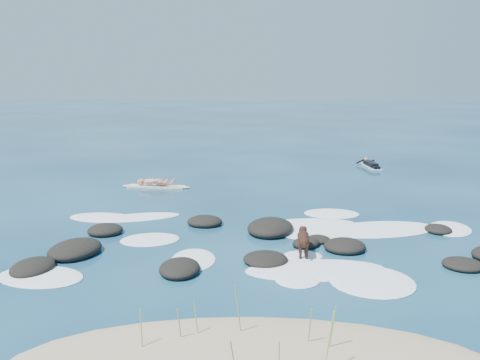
{
  "coord_description": "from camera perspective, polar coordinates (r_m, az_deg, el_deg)",
  "views": [
    {
      "loc": [
        -0.07,
        -16.35,
        5.08
      ],
      "look_at": [
        -0.49,
        4.0,
        0.9
      ],
      "focal_mm": 40.0,
      "sensor_mm": 36.0,
      "label": 1
    }
  ],
  "objects": [
    {
      "name": "breaking_foam",
      "position": [
        16.4,
        4.38,
        -6.43
      ],
      "size": [
        13.98,
        8.4,
        0.12
      ],
      "color": "white",
      "rests_on": "ground"
    },
    {
      "name": "reef_rocks",
      "position": [
        15.69,
        0.49,
        -6.87
      ],
      "size": [
        13.88,
        5.71,
        0.54
      ],
      "color": "black",
      "rests_on": "ground"
    },
    {
      "name": "paddling_surfer_rig",
      "position": [
        29.34,
        13.74,
        1.58
      ],
      "size": [
        1.06,
        2.4,
        0.41
      ],
      "rotation": [
        0.0,
        0.0,
        1.7
      ],
      "color": "silver",
      "rests_on": "ground"
    },
    {
      "name": "dog",
      "position": [
        14.93,
        6.78,
        -6.22
      ],
      "size": [
        0.36,
        1.26,
        0.8
      ],
      "rotation": [
        0.0,
        0.0,
        1.52
      ],
      "color": "black",
      "rests_on": "ground"
    },
    {
      "name": "ground",
      "position": [
        17.12,
        1.36,
        -5.66
      ],
      "size": [
        160.0,
        160.0,
        0.0
      ],
      "primitive_type": "plane",
      "color": "#0A2642",
      "rests_on": "ground"
    },
    {
      "name": "dune_grass",
      "position": [
        9.69,
        1.36,
        -16.12
      ],
      "size": [
        3.47,
        1.63,
        1.18
      ],
      "color": "#849749",
      "rests_on": "ground"
    },
    {
      "name": "standing_surfer_rig",
      "position": [
        23.76,
        -9.01,
        0.8
      ],
      "size": [
        3.06,
        0.77,
        1.74
      ],
      "rotation": [
        0.0,
        0.0,
        -0.1
      ],
      "color": "beige",
      "rests_on": "ground"
    }
  ]
}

